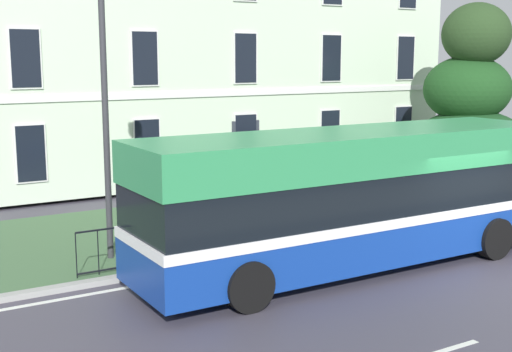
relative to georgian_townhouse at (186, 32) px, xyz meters
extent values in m
cube|color=#423E4A|center=(-0.77, -17.05, -5.59)|extent=(60.00, 56.00, 0.06)
cube|color=silver|center=(-0.77, -13.40, -5.56)|extent=(54.00, 0.14, 0.01)
cube|color=#9E9E99|center=(-0.77, -12.93, -5.50)|extent=(57.00, 0.24, 0.12)
cube|color=#446741|center=(-0.77, -9.73, -5.50)|extent=(57.00, 6.16, 0.12)
cube|color=silver|center=(0.00, 0.01, -0.83)|extent=(18.84, 9.63, 9.23)
cube|color=white|center=(0.00, -4.84, -2.25)|extent=(18.84, 0.06, 0.20)
cube|color=#2D333D|center=(0.00, -4.85, -4.34)|extent=(1.10, 0.06, 2.20)
cube|color=white|center=(-7.54, -4.85, -3.88)|extent=(0.95, 0.04, 1.80)
cube|color=black|center=(-7.54, -4.87, -3.88)|extent=(0.85, 0.03, 1.70)
cube|color=white|center=(-3.77, -4.85, -3.88)|extent=(0.95, 0.04, 1.80)
cube|color=black|center=(-3.77, -4.87, -3.88)|extent=(0.85, 0.03, 1.70)
cube|color=white|center=(0.00, -4.85, -3.88)|extent=(0.95, 0.04, 1.80)
cube|color=black|center=(0.00, -4.87, -3.88)|extent=(0.85, 0.03, 1.70)
cube|color=white|center=(3.77, -4.85, -3.88)|extent=(0.95, 0.04, 1.80)
cube|color=black|center=(3.77, -4.87, -3.88)|extent=(0.85, 0.03, 1.70)
cube|color=white|center=(7.54, -4.85, -3.88)|extent=(0.95, 0.04, 1.80)
cube|color=black|center=(7.54, -4.87, -3.88)|extent=(0.85, 0.03, 1.70)
cube|color=white|center=(-7.54, -4.85, -1.04)|extent=(0.95, 0.04, 1.80)
cube|color=black|center=(-7.54, -4.87, -1.04)|extent=(0.85, 0.03, 1.70)
cube|color=white|center=(-3.77, -4.85, -1.04)|extent=(0.95, 0.04, 1.80)
cube|color=black|center=(-3.77, -4.87, -1.04)|extent=(0.85, 0.03, 1.70)
cube|color=white|center=(0.00, -4.85, -1.04)|extent=(0.95, 0.04, 1.80)
cube|color=black|center=(0.00, -4.87, -1.04)|extent=(0.85, 0.03, 1.70)
cube|color=white|center=(3.77, -4.85, -1.04)|extent=(0.95, 0.04, 1.80)
cube|color=black|center=(3.77, -4.87, -1.04)|extent=(0.85, 0.03, 1.70)
cube|color=white|center=(7.54, -4.85, -1.04)|extent=(0.95, 0.04, 1.80)
cube|color=black|center=(7.54, -4.87, -1.04)|extent=(0.85, 0.03, 1.70)
cube|color=black|center=(0.00, -12.65, -4.49)|extent=(17.02, 0.04, 0.04)
cube|color=black|center=(0.00, -12.65, -5.36)|extent=(17.02, 0.04, 0.04)
cylinder|color=black|center=(-8.51, -12.65, -4.97)|extent=(0.02, 0.02, 0.95)
cylinder|color=black|center=(-8.05, -12.65, -4.97)|extent=(0.02, 0.02, 0.95)
cylinder|color=black|center=(-7.59, -12.65, -4.97)|extent=(0.02, 0.02, 0.95)
cylinder|color=black|center=(-7.13, -12.65, -4.97)|extent=(0.02, 0.02, 0.95)
cylinder|color=black|center=(-6.67, -12.65, -4.97)|extent=(0.02, 0.02, 0.95)
cylinder|color=black|center=(-6.21, -12.65, -4.97)|extent=(0.02, 0.02, 0.95)
cylinder|color=black|center=(-5.75, -12.65, -4.97)|extent=(0.02, 0.02, 0.95)
cylinder|color=black|center=(-5.29, -12.65, -4.97)|extent=(0.02, 0.02, 0.95)
cylinder|color=black|center=(-4.83, -12.65, -4.97)|extent=(0.02, 0.02, 0.95)
cylinder|color=black|center=(-4.37, -12.65, -4.97)|extent=(0.02, 0.02, 0.95)
cylinder|color=black|center=(-3.91, -12.65, -4.97)|extent=(0.02, 0.02, 0.95)
cylinder|color=black|center=(-3.45, -12.65, -4.97)|extent=(0.02, 0.02, 0.95)
cylinder|color=black|center=(-2.99, -12.65, -4.97)|extent=(0.02, 0.02, 0.95)
cylinder|color=black|center=(-2.53, -12.65, -4.97)|extent=(0.02, 0.02, 0.95)
cylinder|color=black|center=(-2.07, -12.65, -4.97)|extent=(0.02, 0.02, 0.95)
cylinder|color=black|center=(-1.61, -12.65, -4.97)|extent=(0.02, 0.02, 0.95)
cylinder|color=black|center=(-1.15, -12.65, -4.97)|extent=(0.02, 0.02, 0.95)
cylinder|color=black|center=(-0.69, -12.65, -4.97)|extent=(0.02, 0.02, 0.95)
cylinder|color=black|center=(-0.23, -12.65, -4.97)|extent=(0.02, 0.02, 0.95)
cylinder|color=black|center=(0.23, -12.65, -4.97)|extent=(0.02, 0.02, 0.95)
cylinder|color=black|center=(0.69, -12.65, -4.97)|extent=(0.02, 0.02, 0.95)
cylinder|color=black|center=(1.15, -12.65, -4.97)|extent=(0.02, 0.02, 0.95)
cylinder|color=black|center=(1.61, -12.65, -4.97)|extent=(0.02, 0.02, 0.95)
cylinder|color=black|center=(2.07, -12.65, -4.97)|extent=(0.02, 0.02, 0.95)
cylinder|color=black|center=(2.53, -12.65, -4.97)|extent=(0.02, 0.02, 0.95)
cylinder|color=black|center=(2.99, -12.65, -4.97)|extent=(0.02, 0.02, 0.95)
cylinder|color=black|center=(3.45, -12.65, -4.97)|extent=(0.02, 0.02, 0.95)
cylinder|color=black|center=(3.91, -12.65, -4.97)|extent=(0.02, 0.02, 0.95)
cylinder|color=black|center=(4.37, -12.65, -4.97)|extent=(0.02, 0.02, 0.95)
cylinder|color=#423328|center=(7.36, -8.51, -4.51)|extent=(0.51, 0.51, 1.87)
ellipsoid|color=#19441F|center=(7.50, -8.51, -4.13)|extent=(4.20, 4.20, 2.46)
ellipsoid|color=#1B451C|center=(7.44, -8.27, -2.16)|extent=(3.18, 3.18, 2.44)
ellipsoid|color=#273F1F|center=(7.43, -8.56, -0.19)|extent=(2.45, 2.45, 2.24)
cube|color=navy|center=(-3.02, -14.65, -4.81)|extent=(9.87, 2.42, 0.99)
cube|color=white|center=(-3.02, -14.65, -4.35)|extent=(9.89, 2.44, 0.20)
cube|color=black|center=(-3.02, -14.65, -3.84)|extent=(9.79, 2.38, 0.94)
cube|color=#2F8E53|center=(-3.02, -14.65, -2.96)|extent=(9.87, 2.42, 0.83)
cube|color=black|center=(1.93, -14.67, -3.89)|extent=(0.07, 2.01, 0.86)
cube|color=black|center=(1.93, -14.67, -3.00)|extent=(0.07, 1.72, 0.53)
cylinder|color=silver|center=(1.93, -13.90, -5.08)|extent=(0.04, 0.20, 0.20)
cylinder|color=black|center=(0.23, -13.51, -5.08)|extent=(0.96, 0.30, 0.96)
cylinder|color=black|center=(0.23, -15.81, -5.08)|extent=(0.96, 0.30, 0.96)
cylinder|color=black|center=(-6.27, -13.50, -5.08)|extent=(0.96, 0.30, 0.96)
cylinder|color=black|center=(-6.28, -15.79, -5.08)|extent=(0.96, 0.30, 0.96)
cylinder|color=#333338|center=(-7.43, -11.59, -2.11)|extent=(0.14, 0.14, 6.67)
cylinder|color=#4C4742|center=(0.67, -12.22, -4.97)|extent=(0.51, 0.51, 0.95)
ellipsoid|color=black|center=(0.67, -12.22, -4.40)|extent=(0.52, 0.52, 0.18)
camera|label=1|loc=(-12.32, -26.10, -0.97)|focal=48.36mm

